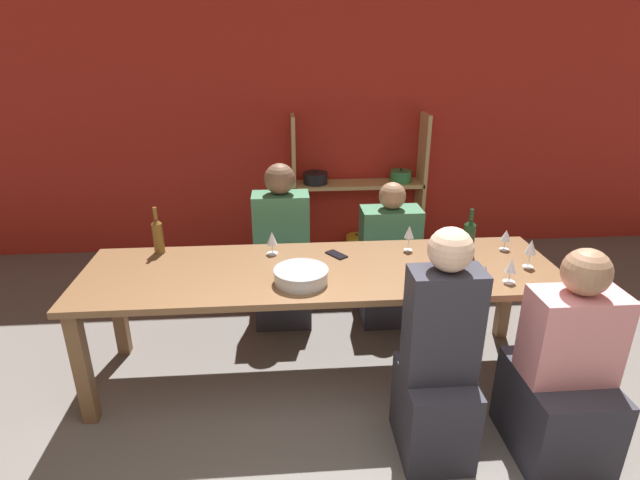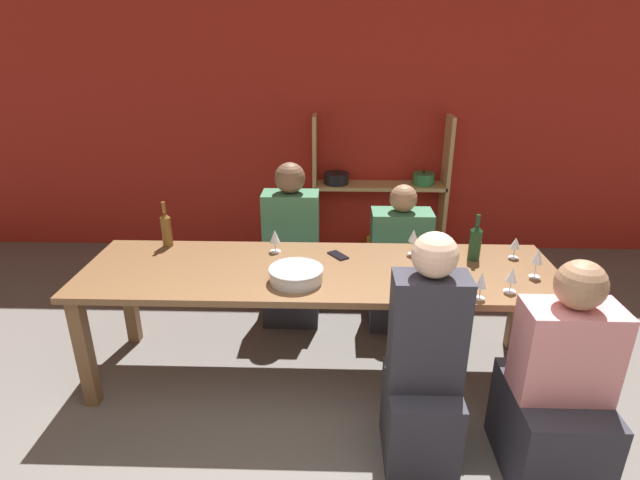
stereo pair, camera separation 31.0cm
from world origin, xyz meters
name	(u,v)px [view 2 (the right image)]	position (x,y,z in m)	size (l,w,h in m)	color
wall_back_red	(341,118)	(0.00, 3.83, 1.35)	(8.80, 0.06, 2.70)	red
shelf_unit	(382,207)	(0.43, 3.63, 0.50)	(1.32, 0.30, 1.41)	tan
dining_table	(320,281)	(-0.14, 1.60, 0.69)	(2.92, 0.84, 0.77)	brown
mixing_bowl	(296,274)	(-0.27, 1.43, 0.82)	(0.32, 0.32, 0.08)	#B7BABC
wine_bottle_green	(166,229)	(-1.18, 1.94, 0.89)	(0.07, 0.07, 0.31)	brown
wine_bottle_dark	(475,242)	(0.84, 1.77, 0.89)	(0.08, 0.08, 0.30)	#19381E
wine_glass_red_a	(482,281)	(0.74, 1.26, 0.88)	(0.06, 0.06, 0.16)	white
wine_glass_white_a	(275,237)	(-0.44, 1.86, 0.87)	(0.07, 0.07, 0.15)	white
wine_glass_red_b	(538,257)	(1.14, 1.53, 0.90)	(0.07, 0.07, 0.18)	white
wine_glass_red_c	(512,276)	(0.94, 1.34, 0.87)	(0.07, 0.07, 0.15)	white
wine_glass_red_d	(515,244)	(1.11, 1.81, 0.87)	(0.07, 0.07, 0.14)	white
wine_glass_white_b	(413,236)	(0.46, 1.85, 0.89)	(0.06, 0.06, 0.17)	white
cell_phone	(338,255)	(-0.02, 1.80, 0.78)	(0.14, 0.16, 0.01)	black
person_near_a	(555,401)	(1.05, 0.84, 0.43)	(0.44, 0.55, 1.19)	#2D2D38
person_far_a	(399,272)	(0.46, 2.36, 0.39)	(0.45, 0.57, 1.09)	#2D2D38
person_near_b	(423,381)	(0.40, 0.90, 0.49)	(0.36, 0.45, 1.29)	#2D2D38
person_far_b	(292,261)	(-0.38, 2.39, 0.46)	(0.42, 0.53, 1.25)	#2D2D38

